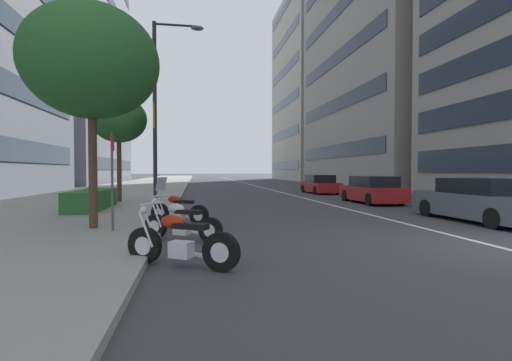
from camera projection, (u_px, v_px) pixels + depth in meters
The scene contains 16 objects.
ground_plane at pixel (507, 249), 7.89m from camera, with size 400.00×400.00×0.00m, color #3A3A3D.
sidewalk_right_plaza at pixel (137, 187), 35.51m from camera, with size 160.00×9.38×0.15m, color gray.
lane_centre_stripe at pixel (253, 185), 42.42m from camera, with size 110.00×0.16×0.01m, color silver.
motorcycle_mid_row at pixel (180, 243), 6.41m from camera, with size 1.21×1.96×1.11m.
motorcycle_under_tarp at pixel (181, 224), 8.88m from camera, with size 1.29×1.89×1.08m.
motorcycle_nearest_camera at pixel (178, 210), 11.56m from camera, with size 1.25×1.83×1.48m.
car_mid_block_traffic at pixel (480, 201), 12.19m from camera, with size 4.66×1.92×1.43m.
car_lead_in_lane at pixel (372, 190), 19.10m from camera, with size 4.35×1.85×1.40m.
car_following_behind at pixel (320, 185), 27.34m from camera, with size 4.24×1.95×1.36m.
parking_sign_by_curb at pixel (112, 172), 9.39m from camera, with size 0.32×0.06×2.49m.
street_lamp_with_banners at pixel (162, 97), 17.06m from camera, with size 1.26×2.34×8.38m.
clipped_hedge_bed at pixel (92, 200), 14.70m from camera, with size 4.04×1.10×0.76m, color #28602D.
street_tree_by_lamp_post at pixel (92, 63), 9.75m from camera, with size 3.50×3.50×5.89m.
street_tree_near_plaza_corner at pixel (119, 120), 18.17m from camera, with size 2.69×2.69×5.21m.
office_tower_mid_left at pixel (341, 91), 68.68m from camera, with size 21.54×21.91×33.02m.
office_tower_behind_plaza at pixel (36, 65), 49.97m from camera, with size 27.47×20.08×32.09m.
Camera 1 is at (-6.87, 6.58, 1.68)m, focal length 25.90 mm.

